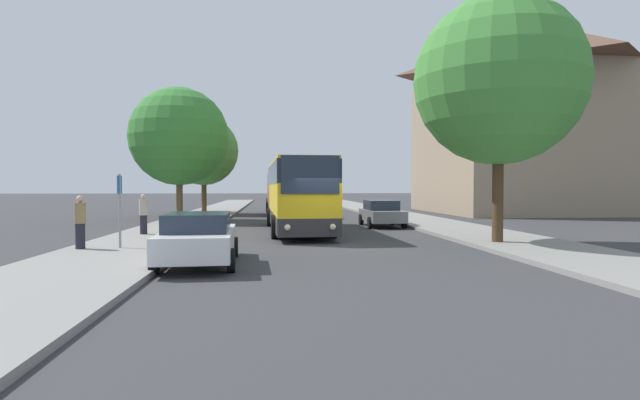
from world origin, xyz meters
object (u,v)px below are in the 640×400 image
at_px(bus_rear, 279,191).
at_px(pedestrian_waiting_far, 144,214).
at_px(tree_right_near, 499,81).
at_px(bus_middle, 284,192).
at_px(parked_car_right_near, 382,213).
at_px(tree_left_far, 179,137).
at_px(tree_left_near, 204,151).
at_px(bus_front, 297,194).
at_px(parked_car_left_curb, 199,237).
at_px(bus_stop_sign, 120,202).
at_px(pedestrian_waiting_near, 80,222).

distance_m(bus_rear, pedestrian_waiting_far, 31.18).
xyz_separation_m(pedestrian_waiting_far, tree_right_near, (13.74, -4.28, 5.04)).
distance_m(bus_middle, tree_right_near, 23.48).
distance_m(bus_middle, parked_car_right_near, 13.74).
bearing_deg(tree_left_far, tree_left_near, 86.49).
xyz_separation_m(bus_middle, pedestrian_waiting_far, (-6.41, -17.61, -0.79)).
xyz_separation_m(bus_front, tree_right_near, (7.05, -6.59, 4.24)).
relative_size(tree_left_near, tree_left_far, 0.91).
relative_size(bus_front, bus_rear, 1.11).
height_order(bus_middle, bus_rear, bus_middle).
bearing_deg(tree_right_near, parked_car_left_curb, -161.07).
bearing_deg(bus_rear, tree_left_far, -108.59).
relative_size(bus_rear, bus_stop_sign, 4.19).
bearing_deg(pedestrian_waiting_far, bus_rear, -151.99).
relative_size(pedestrian_waiting_far, tree_left_far, 0.21).
distance_m(parked_car_right_near, tree_left_near, 18.19).
distance_m(parked_car_right_near, pedestrian_waiting_near, 15.68).
xyz_separation_m(bus_front, pedestrian_waiting_far, (-6.69, -2.30, -0.79)).
xyz_separation_m(bus_stop_sign, tree_right_near, (13.30, 0.53, 4.38)).
bearing_deg(pedestrian_waiting_far, tree_right_near, 112.26).
distance_m(parked_car_right_near, pedestrian_waiting_far, 12.43).
height_order(parked_car_left_curb, tree_right_near, tree_right_near).
height_order(bus_front, bus_stop_sign, bus_front).
bearing_deg(tree_left_near, bus_front, -67.72).
distance_m(bus_front, bus_stop_sign, 9.48).
relative_size(parked_car_left_curb, tree_left_far, 0.56).
height_order(bus_front, bus_rear, bus_front).
height_order(pedestrian_waiting_far, tree_left_near, tree_left_near).
xyz_separation_m(bus_rear, parked_car_left_curb, (-2.81, -38.36, -0.97)).
bearing_deg(pedestrian_waiting_far, pedestrian_waiting_near, 30.90).
xyz_separation_m(bus_middle, parked_car_left_curb, (-2.97, -25.43, -1.04)).
bearing_deg(bus_rear, pedestrian_waiting_far, -101.77).
height_order(bus_stop_sign, pedestrian_waiting_near, bus_stop_sign).
xyz_separation_m(parked_car_right_near, bus_stop_sign, (-10.99, -9.68, 0.92)).
relative_size(bus_rear, pedestrian_waiting_near, 5.91).
height_order(parked_car_right_near, tree_right_near, tree_right_near).
bearing_deg(bus_middle, pedestrian_waiting_far, -111.71).
distance_m(parked_car_left_curb, tree_right_near, 12.11).
distance_m(bus_middle, pedestrian_waiting_near, 23.73).
bearing_deg(bus_front, bus_stop_sign, -133.41).
bearing_deg(bus_front, bus_middle, 88.92).
bearing_deg(pedestrian_waiting_far, tree_left_near, -140.70).
height_order(bus_middle, parked_car_right_near, bus_middle).
height_order(bus_front, parked_car_left_curb, bus_front).
bearing_deg(bus_rear, tree_left_near, -117.16).
height_order(bus_middle, parked_car_left_curb, bus_middle).
relative_size(bus_middle, pedestrian_waiting_far, 6.45).
bearing_deg(parked_car_left_curb, parked_car_right_near, 55.29).
bearing_deg(pedestrian_waiting_near, pedestrian_waiting_far, 169.19).
height_order(parked_car_left_curb, parked_car_right_near, parked_car_left_curb).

